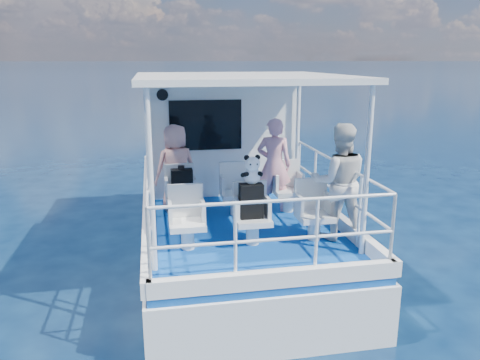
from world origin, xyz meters
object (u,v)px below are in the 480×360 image
passenger_port_fwd (176,168)px  backpack_center (251,201)px  passenger_stbd_aft (339,182)px  panda (252,169)px

passenger_port_fwd → backpack_center: bearing=99.1°
passenger_port_fwd → passenger_stbd_aft: passenger_stbd_aft is taller
passenger_stbd_aft → backpack_center: (-1.27, -0.00, -0.21)m
passenger_port_fwd → panda: bearing=99.9°
passenger_port_fwd → backpack_center: 1.94m
passenger_port_fwd → passenger_stbd_aft: 2.77m
passenger_stbd_aft → backpack_center: size_ratio=3.47×
backpack_center → panda: panda is taller
passenger_port_fwd → panda: size_ratio=3.72×
passenger_port_fwd → panda: 1.94m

